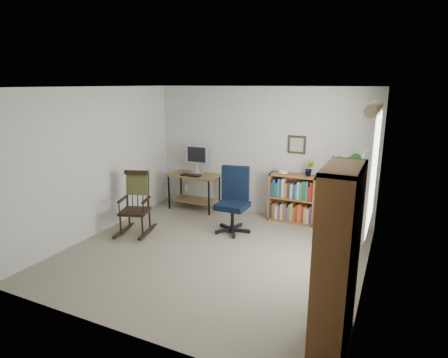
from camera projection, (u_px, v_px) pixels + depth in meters
The scene contains 18 objects.
floor at pixel (213, 254), 5.53m from camera, with size 4.20×4.00×0.00m, color gray.
ceiling at pixel (211, 87), 4.94m from camera, with size 4.20×4.00×0.00m, color silver.
wall_back at pixel (260, 152), 6.99m from camera, with size 4.20×0.00×2.40m, color #B7B6B2.
wall_front at pixel (115, 221), 3.48m from camera, with size 4.20×0.00×2.40m, color #B7B6B2.
wall_left at pixel (97, 162), 6.10m from camera, with size 0.00×4.00×2.40m, color #B7B6B2.
wall_right at pixel (372, 193), 4.37m from camera, with size 0.00×4.00×2.40m, color #B7B6B2.
window at pixel (372, 171), 4.60m from camera, with size 0.12×1.20×1.50m, color white, non-canonical shape.
desk at pixel (194, 192), 7.46m from camera, with size 0.98×0.54×0.70m, color olive, non-canonical shape.
monitor at pixel (197, 159), 7.43m from camera, with size 0.46×0.16×0.56m, color #B2B2B6, non-canonical shape.
keyboard at pixel (191, 175), 7.27m from camera, with size 0.40×0.15×0.03m, color black.
office_chair at pixel (232, 200), 6.21m from camera, with size 0.61×0.61×1.12m, color black, non-canonical shape.
rocking_chair at pixel (134, 203), 6.17m from camera, with size 0.55×0.91×1.06m, color black, non-canonical shape.
low_bookshelf at pixel (292, 198), 6.74m from camera, with size 0.83×0.28×0.88m, color brown, non-canonical shape.
tall_bookshelf at pixel (337, 259), 3.44m from camera, with size 0.33×0.77×1.76m, color brown, non-canonical shape.
plant_stand at pixel (351, 220), 5.60m from camera, with size 0.26×0.26×0.93m, color black, non-canonical shape.
spider_plant at pixel (358, 145), 5.32m from camera, with size 1.69×1.88×1.46m, color #205C20.
potted_plant_small at pixel (309, 173), 6.51m from camera, with size 0.13×0.24×0.11m, color #205C20.
framed_picture at pixel (297, 145), 6.63m from camera, with size 0.32×0.04×0.32m, color black, non-canonical shape.
Camera 1 is at (2.32, -4.53, 2.45)m, focal length 30.00 mm.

